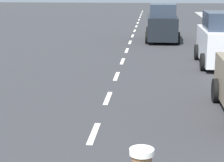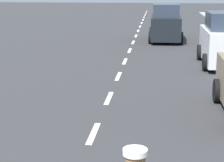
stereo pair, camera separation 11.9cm
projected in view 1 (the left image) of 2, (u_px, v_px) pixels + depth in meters
The scene contains 4 objects.
ground_plane at pixel (130, 42), 24.33m from camera, with size 96.00×96.00×0.00m, color #333335.
lane_center_line at pixel (134, 33), 28.40m from camera, with size 0.14×46.40×0.01m.
car_outgoing_far at pixel (162, 24), 24.49m from camera, with size 1.91×4.23×2.16m.
car_parked_far at pixel (223, 41), 17.16m from camera, with size 1.97×3.87×2.19m.
Camera 1 is at (1.28, -3.20, 3.34)m, focal length 67.18 mm.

